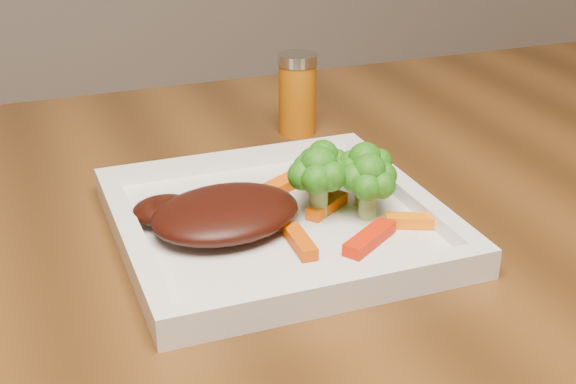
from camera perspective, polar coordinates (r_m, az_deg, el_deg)
name	(u,v)px	position (r m, az deg, el deg)	size (l,w,h in m)	color
plate	(277,226)	(0.70, -0.77, -2.44)	(0.27, 0.27, 0.01)	white
steak	(226,213)	(0.67, -4.46, -1.52)	(0.13, 0.10, 0.03)	#370D08
broccoli_0	(323,162)	(0.72, 2.49, 2.12)	(0.05, 0.05, 0.07)	#196010
broccoli_1	(364,172)	(0.71, 5.46, 1.46)	(0.06, 0.06, 0.06)	#346711
broccoli_2	(368,186)	(0.69, 5.73, 0.40)	(0.06, 0.06, 0.06)	#255E0F
broccoli_3	(319,183)	(0.69, 2.20, 0.63)	(0.06, 0.06, 0.06)	#257112
carrot_0	(370,238)	(0.66, 5.83, -3.28)	(0.06, 0.02, 0.01)	red
carrot_1	(416,221)	(0.69, 9.07, -2.04)	(0.05, 0.01, 0.01)	orange
carrot_2	(300,242)	(0.65, 0.86, -3.54)	(0.05, 0.01, 0.01)	#CC4703
carrot_4	(281,185)	(0.74, -0.51, 0.48)	(0.06, 0.02, 0.01)	#F05603
carrot_6	(327,206)	(0.71, 2.78, -0.97)	(0.05, 0.01, 0.01)	#F75A04
spice_shaker	(297,94)	(0.91, 0.67, 6.99)	(0.04, 0.04, 0.09)	#A75609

